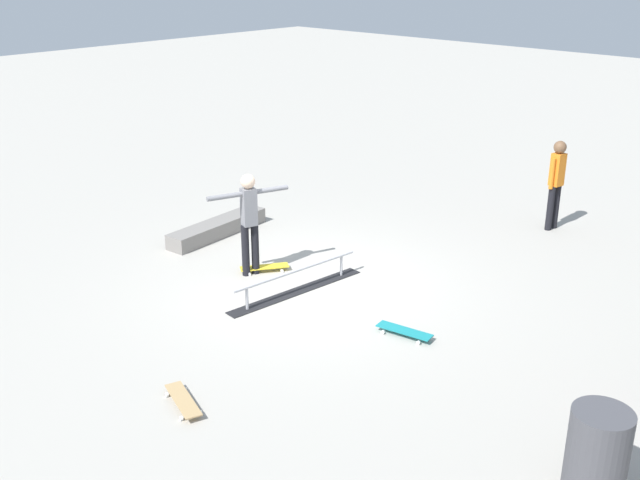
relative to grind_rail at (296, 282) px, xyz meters
name	(u,v)px	position (x,y,z in m)	size (l,w,h in m)	color
ground_plane	(309,284)	(-0.35, -0.06, -0.17)	(60.00, 60.00, 0.00)	#ADA89E
grind_rail	(296,282)	(0.00, 0.00, 0.00)	(2.53, 0.49, 0.39)	black
skate_ledge	(218,228)	(-0.75, -2.81, -0.03)	(2.19, 0.43, 0.28)	gray
skater_main	(249,217)	(0.02, -1.03, 0.82)	(1.32, 0.53, 1.70)	black
skateboard_main	(265,267)	(-0.20, -0.95, -0.09)	(0.78, 0.61, 0.09)	yellow
bystander_orange_shirt	(556,180)	(-5.32, 1.54, 0.80)	(0.39, 0.23, 1.71)	black
loose_skateboard_teal	(404,331)	(-0.01, 2.08, -0.09)	(0.36, 0.82, 0.09)	teal
loose_skateboard_natural	(183,400)	(3.11, 1.23, -0.09)	(0.45, 0.82, 0.09)	tan
trash_bin	(597,453)	(1.28, 5.36, 0.29)	(0.59, 0.59, 0.92)	#47474C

